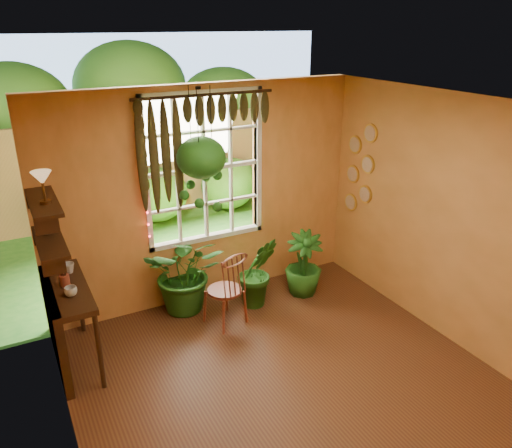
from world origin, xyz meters
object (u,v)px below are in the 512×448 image
at_px(windsor_chair, 227,300).
at_px(potted_plant_left, 186,271).
at_px(hanging_basket, 201,162).
at_px(counter_ledge, 59,319).
at_px(potted_plant_mid, 258,272).

bearing_deg(windsor_chair, potted_plant_left, 103.62).
bearing_deg(potted_plant_left, hanging_basket, 1.05).
distance_m(potted_plant_left, hanging_basket, 1.36).
relative_size(counter_ledge, potted_plant_mid, 1.30).
bearing_deg(potted_plant_mid, potted_plant_left, 159.38).
relative_size(potted_plant_left, hanging_basket, 0.73).
distance_m(windsor_chair, potted_plant_left, 0.63).
relative_size(potted_plant_left, potted_plant_mid, 1.13).
xyz_separation_m(counter_ledge, potted_plant_left, (1.52, 0.43, -0.03)).
distance_m(counter_ledge, hanging_basket, 2.25).
bearing_deg(hanging_basket, potted_plant_left, -178.95).
distance_m(potted_plant_mid, hanging_basket, 1.54).
height_order(counter_ledge, potted_plant_left, potted_plant_left).
bearing_deg(potted_plant_mid, hanging_basket, 150.80).
distance_m(potted_plant_left, potted_plant_mid, 0.88).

